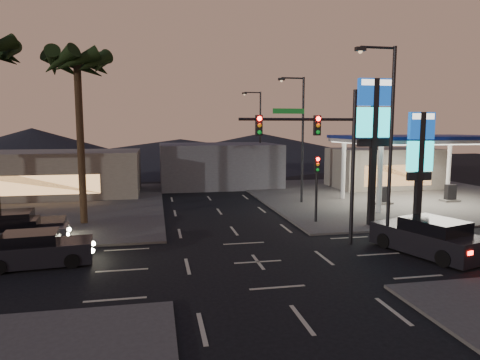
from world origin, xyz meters
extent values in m
plane|color=black|center=(0.00, 0.00, 0.00)|extent=(140.00, 140.00, 0.00)
cube|color=#47443F|center=(16.00, 16.00, 0.06)|extent=(24.00, 24.00, 0.12)
cube|color=#47443F|center=(-16.00, 16.00, 0.06)|extent=(24.00, 24.00, 0.12)
cylinder|color=silver|center=(11.00, 9.00, 2.50)|extent=(0.36, 0.36, 5.00)
cylinder|color=silver|center=(11.00, 15.00, 2.50)|extent=(0.36, 0.36, 5.00)
cylinder|color=silver|center=(21.00, 15.00, 2.50)|extent=(0.36, 0.36, 5.00)
cube|color=silver|center=(16.00, 12.00, 5.20)|extent=(12.00, 8.00, 0.50)
cube|color=white|center=(16.00, 12.00, 4.90)|extent=(11.60, 7.60, 0.06)
cube|color=navy|center=(16.00, 12.00, 5.35)|extent=(12.20, 8.20, 0.25)
cube|color=black|center=(13.00, 12.00, 0.80)|extent=(0.80, 0.50, 1.40)
cube|color=black|center=(19.00, 12.00, 0.80)|extent=(0.80, 0.50, 1.40)
cube|color=#726B5B|center=(18.00, 21.00, 2.00)|extent=(10.00, 6.00, 4.00)
cube|color=black|center=(8.50, 5.50, 4.50)|extent=(0.35, 0.35, 9.00)
cube|color=navy|center=(8.50, 5.50, 8.20)|extent=(2.20, 0.30, 1.60)
cube|color=white|center=(8.50, 5.50, 8.75)|extent=(1.98, 0.32, 0.35)
cube|color=#17DEDE|center=(8.50, 5.50, 6.40)|extent=(2.20, 0.30, 1.80)
cube|color=black|center=(8.50, 5.50, 5.20)|extent=(2.09, 0.28, 0.50)
cube|color=black|center=(11.00, 4.50, 3.50)|extent=(0.35, 0.35, 7.00)
cube|color=navy|center=(11.00, 4.50, 6.20)|extent=(1.60, 0.30, 1.60)
cube|color=white|center=(11.00, 4.50, 6.75)|extent=(1.44, 0.32, 0.35)
cube|color=#17DEDE|center=(11.00, 4.50, 4.40)|extent=(1.60, 0.30, 1.80)
cube|color=black|center=(11.00, 4.50, 3.20)|extent=(1.52, 0.28, 0.50)
cylinder|color=black|center=(5.50, 2.00, 4.00)|extent=(0.20, 0.20, 8.00)
cylinder|color=black|center=(2.50, 2.00, 6.50)|extent=(6.00, 0.14, 0.14)
cube|color=#0C3F14|center=(2.00, 2.00, 6.90)|extent=(1.60, 0.05, 0.25)
cube|color=black|center=(3.50, 2.00, 6.20)|extent=(0.32, 0.25, 1.00)
sphere|color=#FF0C07|center=(3.50, 1.85, 6.53)|extent=(0.22, 0.22, 0.22)
sphere|color=orange|center=(3.50, 1.85, 6.20)|extent=(0.20, 0.20, 0.20)
sphere|color=#0CB226|center=(3.50, 1.85, 5.87)|extent=(0.20, 0.20, 0.20)
cube|color=black|center=(0.50, 2.00, 6.20)|extent=(0.32, 0.25, 1.00)
sphere|color=#FF0C07|center=(0.50, 1.85, 6.53)|extent=(0.22, 0.22, 0.22)
sphere|color=orange|center=(0.50, 1.85, 6.20)|extent=(0.20, 0.20, 0.20)
sphere|color=#0CB226|center=(0.50, 1.85, 5.87)|extent=(0.20, 0.20, 0.20)
cylinder|color=black|center=(5.50, 7.00, 2.00)|extent=(0.16, 0.16, 4.00)
cube|color=black|center=(5.50, 7.00, 3.80)|extent=(0.32, 0.25, 1.00)
sphere|color=#FF0C07|center=(5.50, 6.85, 4.13)|extent=(0.22, 0.22, 0.22)
sphere|color=orange|center=(5.50, 6.85, 3.80)|extent=(0.20, 0.20, 0.20)
sphere|color=#0CB226|center=(5.50, 6.85, 3.47)|extent=(0.20, 0.20, 0.20)
cylinder|color=black|center=(7.00, 1.00, 5.00)|extent=(0.18, 0.18, 10.00)
cylinder|color=black|center=(6.10, 1.00, 9.90)|extent=(1.80, 0.12, 0.12)
cube|color=black|center=(5.20, 1.00, 9.80)|extent=(0.50, 0.25, 0.18)
sphere|color=#FFCC8C|center=(5.20, 1.00, 9.68)|extent=(0.20, 0.20, 0.20)
cylinder|color=black|center=(7.00, 14.00, 5.00)|extent=(0.18, 0.18, 10.00)
cylinder|color=black|center=(6.10, 14.00, 9.90)|extent=(1.80, 0.12, 0.12)
cube|color=black|center=(5.20, 14.00, 9.80)|extent=(0.50, 0.25, 0.18)
sphere|color=#FFCC8C|center=(5.20, 14.00, 9.68)|extent=(0.20, 0.20, 0.20)
cylinder|color=black|center=(7.00, 28.00, 5.00)|extent=(0.18, 0.18, 10.00)
cylinder|color=black|center=(6.10, 28.00, 9.90)|extent=(1.80, 0.12, 0.12)
cube|color=black|center=(5.20, 28.00, 9.80)|extent=(0.50, 0.25, 0.18)
sphere|color=#FFCC8C|center=(5.20, 28.00, 9.68)|extent=(0.20, 0.20, 0.20)
cylinder|color=black|center=(-9.00, 9.50, 5.10)|extent=(0.44, 0.44, 10.20)
sphere|color=black|center=(-9.00, 9.50, 10.20)|extent=(0.90, 0.90, 0.90)
cone|color=black|center=(-7.70, 9.50, 9.90)|extent=(0.90, 2.74, 1.91)
cone|color=black|center=(-8.08, 10.42, 9.90)|extent=(2.57, 2.57, 1.91)
cone|color=black|center=(-9.00, 10.80, 9.90)|extent=(2.74, 0.90, 1.91)
cone|color=black|center=(-9.92, 10.42, 9.90)|extent=(2.57, 2.57, 1.91)
cone|color=black|center=(-10.30, 9.50, 9.90)|extent=(0.90, 2.74, 1.91)
cone|color=black|center=(-9.92, 8.58, 9.90)|extent=(2.57, 2.57, 1.91)
cone|color=black|center=(-9.00, 8.20, 9.90)|extent=(2.74, 0.90, 1.91)
cone|color=black|center=(-8.08, 8.58, 9.90)|extent=(2.57, 2.57, 1.91)
cone|color=black|center=(-12.70, 9.50, 10.50)|extent=(0.90, 2.74, 1.91)
cone|color=black|center=(-13.08, 10.42, 10.50)|extent=(2.57, 2.57, 1.91)
cube|color=#726B5B|center=(-14.00, 22.00, 2.00)|extent=(16.00, 8.00, 4.00)
cube|color=#4C4C51|center=(2.00, 26.00, 2.20)|extent=(12.00, 9.00, 4.40)
cone|color=black|center=(-25.00, 60.00, 3.00)|extent=(40.00, 40.00, 6.00)
cone|color=black|center=(15.00, 60.00, 2.50)|extent=(50.00, 50.00, 5.00)
cone|color=black|center=(0.00, 60.00, 2.00)|extent=(60.00, 60.00, 4.00)
cube|color=black|center=(-9.66, 1.47, 0.56)|extent=(4.68, 2.34, 0.92)
cube|color=black|center=(-9.97, 1.44, 1.18)|extent=(2.42, 1.96, 0.67)
cylinder|color=black|center=(-8.32, 2.48, 0.33)|extent=(0.68, 0.31, 0.66)
cylinder|color=black|center=(-8.15, 0.75, 0.33)|extent=(0.68, 0.31, 0.66)
cylinder|color=black|center=(-11.18, 2.19, 0.33)|extent=(0.68, 0.31, 0.66)
sphere|color=#FFF2BF|center=(-7.48, 2.31, 0.64)|extent=(0.23, 0.23, 0.23)
sphere|color=#FFF2BF|center=(-7.36, 1.08, 0.64)|extent=(0.23, 0.23, 0.23)
sphere|color=#FFF2BF|center=(-11.41, 1.95, 0.59)|extent=(0.21, 0.21, 0.21)
cube|color=#545456|center=(-11.28, 4.78, 0.55)|extent=(4.57, 2.34, 0.90)
cube|color=black|center=(-11.58, 4.74, 1.15)|extent=(2.37, 1.94, 0.65)
cylinder|color=black|center=(-9.99, 5.78, 0.32)|extent=(0.66, 0.31, 0.64)
cylinder|color=black|center=(-9.80, 4.10, 0.32)|extent=(0.66, 0.31, 0.64)
sphere|color=#FFF2BF|center=(-9.17, 5.62, 0.62)|extent=(0.22, 0.22, 0.22)
sphere|color=#FFF2BF|center=(-9.03, 4.44, 0.62)|extent=(0.22, 0.22, 0.22)
cube|color=black|center=(-11.92, 5.70, 0.63)|extent=(5.25, 2.69, 1.03)
cube|color=black|center=(-12.26, 5.66, 1.32)|extent=(2.73, 2.23, 0.74)
cylinder|color=black|center=(-10.45, 6.85, 0.37)|extent=(0.76, 0.36, 0.73)
cylinder|color=black|center=(-10.22, 4.92, 0.37)|extent=(0.76, 0.36, 0.73)
sphere|color=#FFF2BF|center=(-9.50, 6.67, 0.71)|extent=(0.25, 0.25, 0.25)
sphere|color=#FFF2BF|center=(-9.34, 5.31, 0.71)|extent=(0.25, 0.25, 0.25)
cube|color=black|center=(8.34, -0.35, 0.66)|extent=(3.73, 5.72, 1.08)
cube|color=black|center=(8.45, -0.69, 1.38)|extent=(2.75, 3.14, 0.78)
cylinder|color=black|center=(6.85, 0.94, 0.38)|extent=(0.51, 0.82, 0.77)
cylinder|color=black|center=(8.80, 1.57, 0.38)|extent=(0.51, 0.82, 0.77)
cylinder|color=black|center=(7.88, -2.26, 0.38)|extent=(0.51, 0.82, 0.77)
cylinder|color=black|center=(9.82, -1.64, 0.38)|extent=(0.51, 0.82, 0.77)
cube|color=#FF140A|center=(8.45, -3.09, 0.84)|extent=(0.32, 0.18, 0.17)
camera|label=1|loc=(-4.46, -18.37, 6.10)|focal=32.00mm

